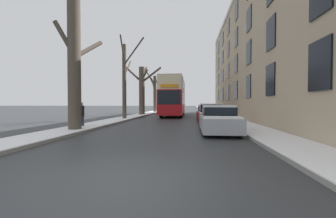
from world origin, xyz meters
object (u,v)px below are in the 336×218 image
at_px(bare_tree_left_0, 75,64).
at_px(bare_tree_left_2, 142,88).
at_px(bare_tree_left_3, 155,92).
at_px(parked_car_0, 219,120).
at_px(pedestrian_left_sidewalk, 81,114).
at_px(parked_car_1, 210,115).
at_px(parked_car_2, 206,113).
at_px(double_decker_bus, 173,95).
at_px(bare_tree_left_1, 125,79).

relative_size(bare_tree_left_0, bare_tree_left_2, 1.05).
bearing_deg(bare_tree_left_3, parked_car_0, -73.79).
bearing_deg(pedestrian_left_sidewalk, parked_car_1, 144.65).
distance_m(bare_tree_left_3, pedestrian_left_sidewalk, 25.25).
xyz_separation_m(parked_car_0, parked_car_2, (-0.00, 10.44, -0.03)).
height_order(parked_car_2, pedestrian_left_sidewalk, pedestrian_left_sidewalk).
bearing_deg(double_decker_bus, parked_car_1, -71.20).
xyz_separation_m(bare_tree_left_0, pedestrian_left_sidewalk, (-0.48, 1.66, -2.83)).
bearing_deg(bare_tree_left_0, double_decker_bus, 75.37).
bearing_deg(pedestrian_left_sidewalk, double_decker_bus, -167.24).
bearing_deg(bare_tree_left_0, parked_car_2, 53.59).
relative_size(bare_tree_left_3, parked_car_1, 1.80).
relative_size(bare_tree_left_2, parked_car_1, 1.70).
distance_m(bare_tree_left_1, parked_car_1, 9.18).
height_order(bare_tree_left_2, bare_tree_left_3, bare_tree_left_3).
distance_m(bare_tree_left_0, bare_tree_left_3, 26.75).
bearing_deg(double_decker_bus, bare_tree_left_1, -120.65).
relative_size(double_decker_bus, pedestrian_left_sidewalk, 6.51).
height_order(bare_tree_left_0, bare_tree_left_3, bare_tree_left_3).
bearing_deg(double_decker_bus, bare_tree_left_0, -104.63).
bearing_deg(bare_tree_left_3, parked_car_2, -64.43).
xyz_separation_m(bare_tree_left_2, parked_car_2, (7.90, -6.79, -2.94)).
height_order(bare_tree_left_2, parked_car_1, bare_tree_left_2).
distance_m(double_decker_bus, pedestrian_left_sidewalk, 15.20).
bearing_deg(pedestrian_left_sidewalk, parked_car_0, 110.54).
distance_m(parked_car_0, parked_car_1, 5.17).
distance_m(bare_tree_left_2, parked_car_0, 19.17).
bearing_deg(bare_tree_left_1, bare_tree_left_2, 91.14).
bearing_deg(parked_car_0, bare_tree_left_1, 130.85).
height_order(bare_tree_left_0, bare_tree_left_1, bare_tree_left_1).
height_order(bare_tree_left_1, parked_car_1, bare_tree_left_1).
relative_size(double_decker_bus, parked_car_0, 2.48).
bearing_deg(bare_tree_left_1, parked_car_1, -26.00).
relative_size(parked_car_1, parked_car_2, 0.99).
bearing_deg(bare_tree_left_1, parked_car_2, 10.92).
distance_m(bare_tree_left_0, pedestrian_left_sidewalk, 3.31).
bearing_deg(pedestrian_left_sidewalk, bare_tree_left_3, -150.57).
distance_m(parked_car_1, pedestrian_left_sidewalk, 9.08).
relative_size(bare_tree_left_2, pedestrian_left_sidewalk, 4.16).
bearing_deg(parked_car_0, bare_tree_left_3, 106.21).
xyz_separation_m(parked_car_0, parked_car_1, (-0.00, 5.17, 0.03)).
height_order(bare_tree_left_2, pedestrian_left_sidewalk, bare_tree_left_2).
height_order(parked_car_0, pedestrian_left_sidewalk, pedestrian_left_sidewalk).
bearing_deg(parked_car_1, bare_tree_left_3, 109.84).
relative_size(bare_tree_left_1, parked_car_0, 1.77).
xyz_separation_m(double_decker_bus, parked_car_2, (3.64, -5.42, -1.94)).
bearing_deg(bare_tree_left_2, bare_tree_left_0, -89.74).
bearing_deg(double_decker_bus, parked_car_0, -77.08).
bearing_deg(bare_tree_left_2, bare_tree_left_3, 88.94).
bearing_deg(pedestrian_left_sidewalk, bare_tree_left_0, 46.81).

